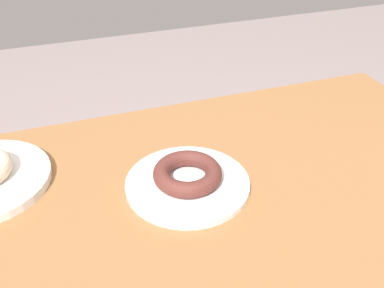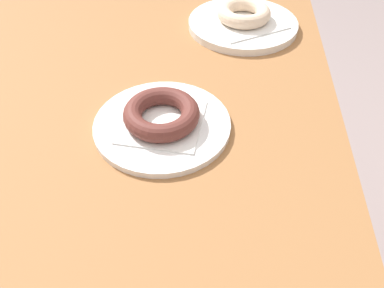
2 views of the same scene
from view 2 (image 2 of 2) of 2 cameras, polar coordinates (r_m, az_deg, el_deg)
name	(u,v)px [view 2 (image 2 of 2)]	position (r m, az deg, el deg)	size (l,w,h in m)	color
table	(109,178)	(0.69, -12.05, -4.94)	(1.12, 0.77, 0.77)	#946238
plate_chocolate_ring	(162,125)	(0.63, -4.37, 2.85)	(0.22, 0.22, 0.01)	white
napkin_chocolate_ring	(162,121)	(0.62, -4.40, 3.32)	(0.13, 0.13, 0.00)	white
donut_chocolate_ring	(161,114)	(0.61, -4.48, 4.45)	(0.12, 0.12, 0.03)	#5B2B26
plate_sugar_ring	(243,24)	(0.91, 7.43, 16.99)	(0.24, 0.24, 0.02)	white
napkin_sugar_ring	(243,20)	(0.90, 7.49, 17.52)	(0.15, 0.15, 0.00)	white
donut_sugar_ring	(244,13)	(0.89, 7.59, 18.46)	(0.12, 0.12, 0.03)	beige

